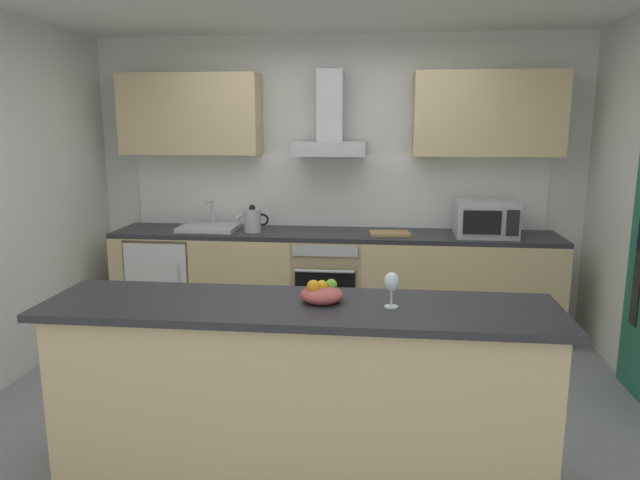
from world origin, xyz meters
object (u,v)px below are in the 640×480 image
oven (328,282)px  kettle (253,220)px  refrigerator (168,281)px  sink (209,227)px  microwave (486,219)px  fruit_bowl (322,293)px  range_hood (330,129)px  chopping_board (389,233)px  wine_glass (392,283)px

oven → kettle: kettle is taller
refrigerator → kettle: kettle is taller
oven → sink: size_ratio=1.60×
oven → refrigerator: size_ratio=0.94×
refrigerator → kettle: (0.81, -0.03, 0.58)m
refrigerator → microwave: size_ratio=1.70×
sink → fruit_bowl: (1.24, -2.13, 0.06)m
refrigerator → sink: bearing=2.0°
sink → oven: bearing=-0.6°
kettle → range_hood: bearing=13.9°
oven → range_hood: size_ratio=1.11×
microwave → sink: bearing=179.1°
fruit_bowl → kettle: bearing=111.7°
microwave → chopping_board: (-0.80, 0.00, -0.14)m
oven → fruit_bowl: 2.19m
refrigerator → fruit_bowl: bearing=-52.2°
oven → fruit_bowl: size_ratio=3.64×
refrigerator → kettle: 0.99m
fruit_bowl → microwave: bearing=61.0°
microwave → kettle: 1.99m
kettle → chopping_board: bearing=0.5°
refrigerator → range_hood: size_ratio=1.18×
oven → range_hood: 1.33m
chopping_board → kettle: bearing=-179.5°
sink → chopping_board: sink is taller
refrigerator → microwave: 2.86m
sink → kettle: size_ratio=1.73×
microwave → sink: size_ratio=1.00×
wine_glass → fruit_bowl: bearing=170.4°
chopping_board → sink: bearing=178.8°
sink → microwave: bearing=-0.9°
refrigerator → sink: 0.64m
oven → microwave: bearing=-1.2°
sink → refrigerator: bearing=-178.0°
microwave → chopping_board: size_ratio=1.47×
fruit_bowl → chopping_board: (0.36, 2.09, -0.07)m
oven → microwave: size_ratio=1.60×
microwave → wine_glass: bearing=-110.5°
refrigerator → wine_glass: bearing=-47.5°
kettle → chopping_board: kettle is taller
oven → range_hood: range_hood is taller
wine_glass → fruit_bowl: 0.36m
range_hood → wine_glass: bearing=-77.3°
sink → wine_glass: (1.59, -2.19, 0.14)m
range_hood → wine_glass: 2.47m
wine_glass → chopping_board: wine_glass is taller
sink → fruit_bowl: 2.46m
kettle → refrigerator: bearing=177.8°
refrigerator → microwave: (2.79, -0.03, 0.62)m
range_hood → wine_glass: (0.52, -2.30, -0.72)m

